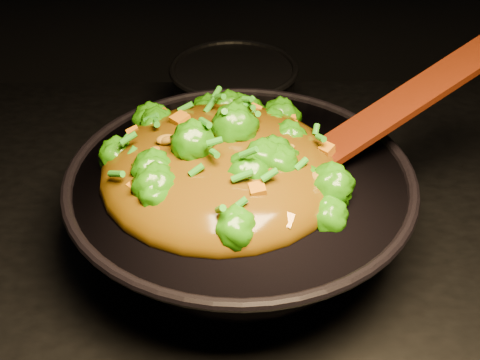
{
  "coord_description": "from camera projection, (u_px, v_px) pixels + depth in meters",
  "views": [
    {
      "loc": [
        -0.08,
        -0.57,
        1.44
      ],
      "look_at": [
        -0.07,
        0.01,
        1.0
      ],
      "focal_mm": 45.0,
      "sensor_mm": 36.0,
      "label": 1
    }
  ],
  "objects": [
    {
      "name": "wok",
      "position": [
        240.0,
        212.0,
        0.75
      ],
      "size": [
        0.53,
        0.53,
        0.11
      ],
      "primitive_type": null,
      "rotation": [
        0.0,
        0.0,
        -0.43
      ],
      "color": "black",
      "rests_on": "stovetop"
    },
    {
      "name": "stir_fry",
      "position": [
        221.0,
        141.0,
        0.68
      ],
      "size": [
        0.37,
        0.37,
        0.1
      ],
      "primitive_type": null,
      "rotation": [
        0.0,
        0.0,
        -0.4
      ],
      "color": "#277A08",
      "rests_on": "wok"
    },
    {
      "name": "spatula",
      "position": [
        388.0,
        113.0,
        0.72
      ],
      "size": [
        0.29,
        0.17,
        0.13
      ],
      "primitive_type": "cube",
      "rotation": [
        0.0,
        -0.38,
        0.43
      ],
      "color": "#3B1C07",
      "rests_on": "wok"
    },
    {
      "name": "back_pot",
      "position": [
        234.0,
        97.0,
        0.98
      ],
      "size": [
        0.22,
        0.22,
        0.11
      ],
      "primitive_type": "cylinder",
      "rotation": [
        0.0,
        0.0,
        0.16
      ],
      "color": "black",
      "rests_on": "stovetop"
    }
  ]
}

